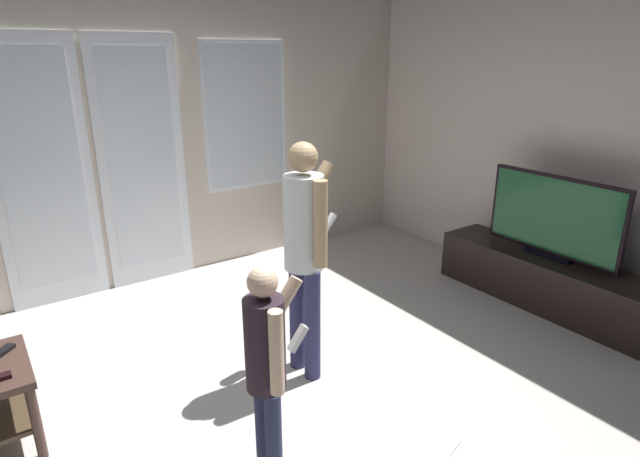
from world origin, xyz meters
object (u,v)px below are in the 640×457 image
Objects in this scene: flat_screen_tv at (553,217)px; person_child at (267,362)px; tv_stand at (544,280)px; dvd_remote_slim at (0,353)px; person_adult at (305,242)px.

flat_screen_tv is 2.83m from person_child.
dvd_remote_slim reaches higher than tv_stand.
person_child is at bearing -172.51° from flat_screen_tv.
tv_stand is 2.28m from person_adult.
person_adult reaches higher than tv_stand.
person_child reaches higher than tv_stand.
person_adult is (-2.14, 0.32, 0.15)m from flat_screen_tv.
tv_stand is at bearing -8.63° from person_adult.
person_adult reaches higher than flat_screen_tv.
person_child is at bearing -94.18° from dvd_remote_slim.
person_adult is at bearing 171.37° from tv_stand.
person_adult is at bearing -60.23° from dvd_remote_slim.
person_child reaches higher than flat_screen_tv.
dvd_remote_slim is (-3.78, 0.80, 0.27)m from tv_stand.
flat_screen_tv is 0.74× the size of person_adult.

